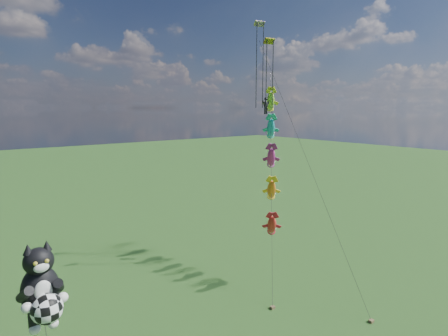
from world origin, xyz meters
TOP-DOWN VIEW (x-y plane):
  - cat_kite_rig at (-4.55, -0.01)m, footprint 2.13×3.95m
  - fish_windsock_rig at (18.79, 7.54)m, footprint 10.96×11.77m
  - parafoil_rig at (20.01, 9.53)m, footprint 4.20×17.33m

SIDE VIEW (x-z plane):
  - cat_kite_rig at x=-4.55m, z-range 2.57..12.55m
  - fish_windsock_rig at x=18.79m, z-range 1.25..21.68m
  - parafoil_rig at x=20.01m, z-range 5.52..31.21m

